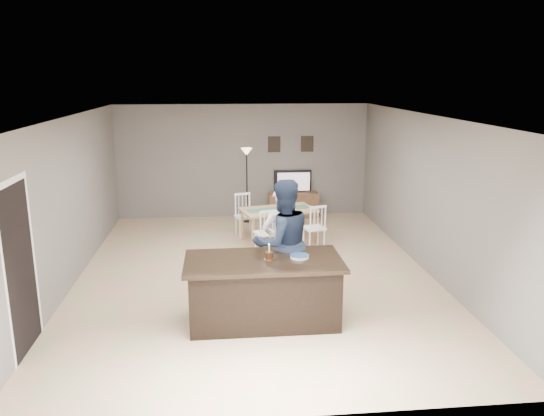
{
  "coord_description": "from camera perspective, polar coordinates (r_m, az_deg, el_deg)",
  "views": [
    {
      "loc": [
        -0.57,
        -8.6,
        3.32
      ],
      "look_at": [
        0.27,
        -0.3,
        1.25
      ],
      "focal_mm": 35.0,
      "sensor_mm": 36.0,
      "label": 1
    }
  ],
  "objects": [
    {
      "name": "kitchen_island",
      "position": [
        7.41,
        -0.91,
        -8.83
      ],
      "size": [
        2.15,
        1.1,
        0.9
      ],
      "color": "black",
      "rests_on": "floor"
    },
    {
      "name": "dining_table",
      "position": [
        10.84,
        0.67,
        -0.72
      ],
      "size": [
        1.79,
        1.97,
        0.9
      ],
      "rotation": [
        0.0,
        0.0,
        0.26
      ],
      "color": "tan",
      "rests_on": "floor"
    },
    {
      "name": "tv_screen_glow",
      "position": [
        12.73,
        2.34,
        2.84
      ],
      "size": [
        0.78,
        0.0,
        0.78
      ],
      "primitive_type": "plane",
      "rotation": [
        1.57,
        0.0,
        3.14
      ],
      "color": "orange",
      "rests_on": "tv_console"
    },
    {
      "name": "tv_console",
      "position": [
        12.86,
        2.31,
        0.35
      ],
      "size": [
        1.2,
        0.4,
        0.6
      ],
      "primitive_type": "cube",
      "color": "brown",
      "rests_on": "floor"
    },
    {
      "name": "woman",
      "position": [
        8.0,
        1.06,
        -3.8
      ],
      "size": [
        0.75,
        0.62,
        1.77
      ],
      "primitive_type": "imported",
      "rotation": [
        0.0,
        0.0,
        3.49
      ],
      "color": "silver",
      "rests_on": "floor"
    },
    {
      "name": "television",
      "position": [
        12.81,
        2.29,
        2.88
      ],
      "size": [
        0.91,
        0.12,
        0.53
      ],
      "primitive_type": "imported",
      "rotation": [
        0.0,
        0.0,
        3.14
      ],
      "color": "black",
      "rests_on": "tv_console"
    },
    {
      "name": "plate_stack",
      "position": [
        7.32,
        2.98,
        -5.21
      ],
      "size": [
        0.26,
        0.26,
        0.04
      ],
      "color": "white",
      "rests_on": "kitchen_island"
    },
    {
      "name": "man",
      "position": [
        7.78,
        1.16,
        -3.79
      ],
      "size": [
        1.1,
        0.96,
        1.9
      ],
      "primitive_type": "imported",
      "rotation": [
        0.0,
        0.0,
        3.44
      ],
      "color": "#1B263D",
      "rests_on": "floor"
    },
    {
      "name": "birthday_cake",
      "position": [
        7.25,
        -0.32,
        -5.13
      ],
      "size": [
        0.14,
        0.14,
        0.22
      ],
      "color": "gold",
      "rests_on": "kitchen_island"
    },
    {
      "name": "room_shell",
      "position": [
        8.78,
        -1.94,
        3.15
      ],
      "size": [
        8.0,
        8.0,
        8.0
      ],
      "color": "slate",
      "rests_on": "floor"
    },
    {
      "name": "floor",
      "position": [
        9.24,
        -1.85,
        -7.12
      ],
      "size": [
        8.0,
        8.0,
        0.0
      ],
      "primitive_type": "plane",
      "color": "tan",
      "rests_on": "ground"
    },
    {
      "name": "floor_lamp",
      "position": [
        12.25,
        -2.74,
        4.65
      ],
      "size": [
        0.26,
        0.26,
        1.73
      ],
      "color": "black",
      "rests_on": "floor"
    },
    {
      "name": "picture_frames",
      "position": [
        12.79,
        2.03,
        6.89
      ],
      "size": [
        1.1,
        0.02,
        0.38
      ],
      "color": "black",
      "rests_on": "room_shell"
    },
    {
      "name": "doorway",
      "position": [
        7.06,
        -25.58,
        -4.46
      ],
      "size": [
        0.0,
        2.1,
        2.65
      ],
      "color": "black",
      "rests_on": "floor"
    }
  ]
}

